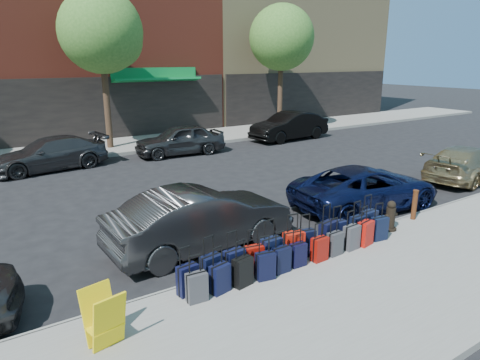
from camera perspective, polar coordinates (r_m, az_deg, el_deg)
ground at (r=13.16m, az=-6.76°, el=-3.35°), size 120.00×120.00×0.00m
sidewalk_near at (r=8.34m, az=14.54°, el=-15.13°), size 60.00×4.00×0.15m
sidewalk_far at (r=22.27m, az=-18.46°, el=4.07°), size 60.00×4.00×0.15m
curb_near at (r=9.62m, az=5.54°, el=-10.28°), size 60.00×0.08×0.15m
curb_far at (r=20.36m, az=-16.95°, el=3.15°), size 60.00×0.08×0.15m
tree_center at (r=21.58m, az=-17.65°, el=18.07°), size 3.80×3.80×7.27m
tree_right at (r=26.55m, az=5.81°, el=18.14°), size 3.80×3.80×7.27m
suitcase_front_0 at (r=8.02m, az=-7.00°, el=-13.04°), size 0.40×0.25×0.92m
suitcase_front_1 at (r=8.26m, az=-3.86°, el=-11.91°), size 0.44×0.29×0.98m
suitcase_front_2 at (r=8.44m, az=-0.74°, el=-11.20°), size 0.42×0.26×0.99m
suitcase_front_3 at (r=8.72m, az=1.86°, el=-10.48°), size 0.41×0.27×0.91m
suitcase_front_4 at (r=8.89m, az=4.15°, el=-9.68°), size 0.44×0.25×1.03m
suitcase_front_5 at (r=9.23m, az=7.15°, el=-8.77°), size 0.46×0.30×1.03m
suitcase_front_6 at (r=9.51m, az=8.78°, el=-8.27°), size 0.42×0.28×0.94m
suitcase_front_7 at (r=9.90m, az=11.64°, el=-7.20°), size 0.47×0.31×1.04m
suitcase_front_8 at (r=10.18m, az=12.90°, el=-6.86°), size 0.40×0.24×0.92m
suitcase_front_9 at (r=10.57m, az=15.43°, el=-6.15°), size 0.40×0.23×0.94m
suitcase_front_10 at (r=10.85m, az=16.75°, el=-5.53°), size 0.43×0.25×1.02m
suitcase_back_0 at (r=7.81m, az=-5.79°, el=-14.01°), size 0.38×0.24×0.87m
suitcase_back_1 at (r=8.04m, az=-2.68°, el=-12.97°), size 0.41×0.29×0.88m
suitcase_back_2 at (r=8.24m, az=0.34°, el=-12.12°), size 0.41×0.29×0.90m
suitcase_back_3 at (r=8.48m, az=3.38°, el=-11.36°), size 0.40×0.28×0.88m
suitcase_back_4 at (r=8.76m, az=5.53°, el=-10.52°), size 0.36×0.21×0.86m
suitcase_back_5 at (r=9.04m, az=7.74°, el=-9.84°), size 0.34×0.20×0.81m
suitcase_back_6 at (r=9.34m, az=10.56°, el=-9.03°), size 0.36×0.22×0.84m
suitcase_back_7 at (r=9.67m, az=12.54°, el=-8.26°), size 0.36×0.22×0.84m
suitcase_back_8 at (r=10.02m, az=14.65°, el=-7.40°), size 0.39×0.24×0.90m
suitcase_back_9 at (r=10.32m, az=16.37°, el=-6.81°), size 0.43×0.30×0.93m
suitcase_back_10 at (r=10.71m, az=18.07°, el=-6.16°), size 0.41×0.27×0.90m
fire_hydrant at (r=11.37m, az=19.43°, el=-4.61°), size 0.39×0.35×0.77m
bollard at (r=12.32m, az=22.24°, el=-3.01°), size 0.15×0.15×0.81m
display_rack at (r=6.96m, az=-17.67°, el=-17.18°), size 0.60×0.64×0.90m
car_near_1 at (r=9.99m, az=-5.24°, el=-5.19°), size 4.45×1.69×1.45m
car_near_2 at (r=13.13m, az=16.43°, el=-1.01°), size 4.78×2.52×1.28m
car_near_3 at (r=17.72m, az=28.00°, el=1.99°), size 4.53×2.31×1.26m
car_far_1 at (r=18.72m, az=-24.07°, el=3.20°), size 4.67×2.35×1.30m
car_far_2 at (r=20.07m, az=-8.02°, el=5.35°), size 4.25×1.98×1.41m
car_far_3 at (r=23.81m, az=6.59°, el=7.16°), size 4.71×1.93×1.52m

